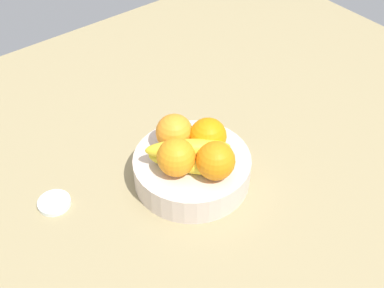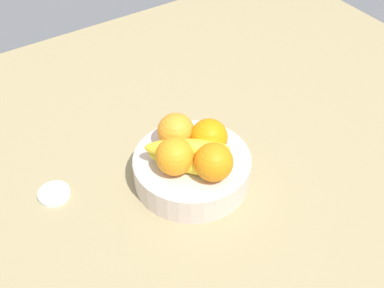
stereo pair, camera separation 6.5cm
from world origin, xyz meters
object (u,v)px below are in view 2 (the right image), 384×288
Objects in this scene: orange_front_right at (176,131)px; jar_lid at (54,194)px; orange_back_left at (214,162)px; fruit_bowl at (192,169)px; banana_bunch at (188,156)px; orange_center at (175,156)px; orange_front_left at (209,137)px.

jar_lid is (25.83, -6.48, -9.54)cm from orange_front_right.
orange_back_left is at bearing 146.19° from jar_lid.
fruit_bowl is 6.72cm from banana_bunch.
orange_back_left is at bearing 96.35° from orange_front_right.
jar_lid is (26.39, -11.67, -2.58)cm from fruit_bowl.
fruit_bowl is 3.69× the size of jar_lid.
banana_bunch is at bearing 36.94° from fruit_bowl.
orange_center is 26.89cm from jar_lid.
banana_bunch is (1.51, 6.75, -0.77)cm from orange_front_right.
orange_front_right is 11.76cm from orange_back_left.
orange_back_left is 0.48× the size of banana_bunch.
orange_center is 2.77cm from banana_bunch.
orange_center is (8.77, 0.94, 0.00)cm from orange_front_left.
orange_back_left is (3.36, 6.43, 0.00)cm from orange_front_left.
orange_front_right is 1.00× the size of orange_center.
banana_bunch is at bearing 151.46° from jar_lid.
orange_front_right is (4.66, -5.26, 0.00)cm from orange_front_left.
orange_back_left is (-1.30, 11.69, 0.00)cm from orange_front_right.
fruit_bowl is at bearing -143.06° from banana_bunch.
orange_front_left and orange_back_left have the same top height.
orange_back_left is at bearing 62.44° from orange_front_left.
fruit_bowl is 8.07cm from orange_front_left.
orange_front_left reaches higher than fruit_bowl.
orange_front_left is (-4.09, 0.07, 6.96)cm from fruit_bowl.
orange_back_left is 34.02cm from jar_lid.
fruit_bowl is at bearing 96.26° from orange_front_right.
orange_center is at bearing 12.17° from fruit_bowl.
orange_front_right is at bearing -83.65° from orange_back_left.
banana_bunch is (6.17, 1.49, -0.77)cm from orange_front_left.
orange_front_left is at bearing 131.55° from orange_front_right.
banana_bunch is 29.04cm from jar_lid.
orange_back_left is (-0.73, 6.50, 6.96)cm from fruit_bowl.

